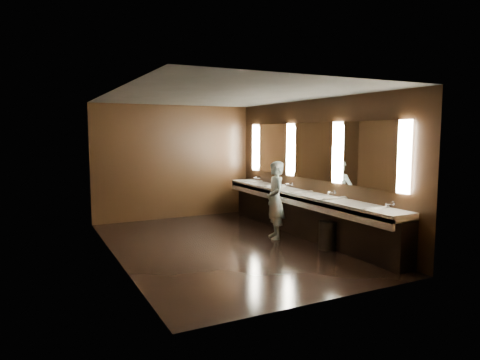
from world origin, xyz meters
The scene contains 10 objects.
floor centered at (0.00, 0.00, 0.00)m, with size 6.00×6.00×0.00m, color black.
ceiling centered at (0.00, 0.00, 2.80)m, with size 4.00×6.00×0.02m, color #2D2D2B.
wall_back centered at (0.00, 3.00, 1.40)m, with size 4.00×0.02×2.80m, color black.
wall_front centered at (0.00, -3.00, 1.40)m, with size 4.00×0.02×2.80m, color black.
wall_left centered at (-2.00, 0.00, 1.40)m, with size 0.02×6.00×2.80m, color black.
wall_right centered at (2.00, 0.00, 1.40)m, with size 0.02×6.00×2.80m, color black.
sink_counter centered at (1.79, 0.00, 0.50)m, with size 0.55×5.40×1.01m.
mirror_band centered at (1.98, 0.00, 1.75)m, with size 0.06×5.03×1.15m.
person centered at (1.14, 0.07, 0.78)m, with size 0.57×0.37×1.56m, color #97D7E1.
trash_bin centered at (1.58, -1.07, 0.26)m, with size 0.34×0.34×0.52m, color black.
Camera 1 is at (-3.31, -7.17, 2.12)m, focal length 32.00 mm.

